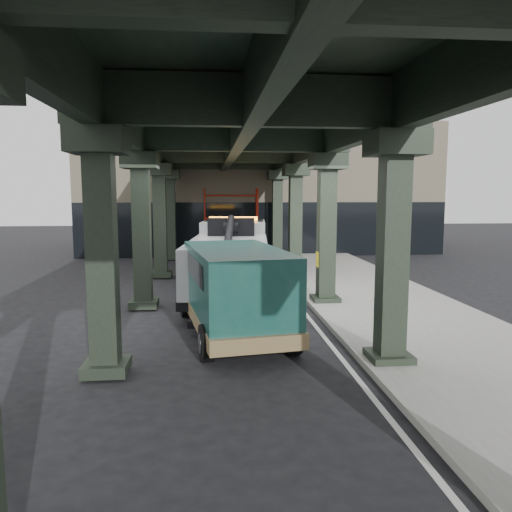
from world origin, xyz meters
TOP-DOWN VIEW (x-y plane):
  - ground at (0.00, 0.00)m, footprint 90.00×90.00m
  - sidewalk at (4.50, 2.00)m, footprint 5.00×40.00m
  - lane_stripe at (1.70, 2.00)m, footprint 0.12×38.00m
  - viaduct at (-0.40, 2.00)m, footprint 7.40×32.00m
  - building at (2.00, 20.00)m, footprint 22.00×10.00m
  - scaffolding at (0.00, 14.64)m, footprint 3.08×0.88m
  - tow_truck at (-0.48, 3.85)m, footprint 3.36×9.19m
  - towed_van at (-0.63, -1.36)m, footprint 3.06×6.05m

SIDE VIEW (x-z plane):
  - ground at x=0.00m, z-range 0.00..0.00m
  - lane_stripe at x=1.70m, z-range 0.00..0.01m
  - sidewalk at x=4.50m, z-range 0.00..0.15m
  - towed_van at x=-0.63m, z-range 0.09..2.44m
  - tow_truck at x=-0.48m, z-range -0.04..2.91m
  - scaffolding at x=0.00m, z-range 0.11..4.11m
  - building at x=2.00m, z-range 0.00..8.00m
  - viaduct at x=-0.40m, z-range 2.26..8.66m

